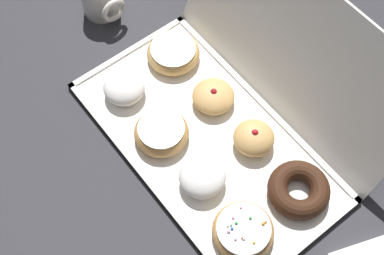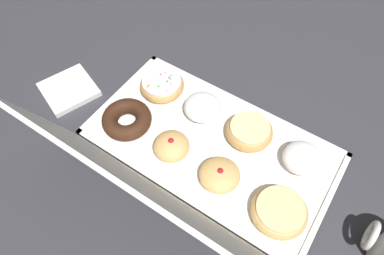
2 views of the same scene
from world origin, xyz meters
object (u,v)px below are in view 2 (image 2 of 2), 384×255
at_px(donut_box, 211,145).
at_px(jelly_filled_donut_6, 171,146).
at_px(powdered_filled_donut_2, 202,107).
at_px(powdered_filled_donut_0, 302,158).
at_px(chocolate_cake_ring_donut_7, 127,119).
at_px(jelly_filled_donut_5, 220,175).
at_px(sprinkle_donut_3, 162,85).
at_px(glazed_ring_donut_1, 249,131).
at_px(glazed_ring_donut_4, 279,211).
at_px(napkin_stack, 69,89).

distance_m(donut_box, jelly_filled_donut_6, 0.10).
height_order(donut_box, powdered_filled_donut_2, powdered_filled_donut_2).
height_order(powdered_filled_donut_0, jelly_filled_donut_6, jelly_filled_donut_6).
distance_m(powdered_filled_donut_2, chocolate_cake_ring_donut_7, 0.19).
bearing_deg(powdered_filled_donut_2, jelly_filled_donut_5, 134.26).
bearing_deg(powdered_filled_donut_0, chocolate_cake_ring_donut_7, 18.53).
bearing_deg(powdered_filled_donut_2, sprinkle_donut_3, -3.02).
bearing_deg(powdered_filled_donut_0, powdered_filled_donut_2, 0.61).
distance_m(sprinkle_donut_3, chocolate_cake_ring_donut_7, 0.14).
distance_m(donut_box, sprinkle_donut_3, 0.21).
xyz_separation_m(powdered_filled_donut_2, jelly_filled_donut_6, (-0.00, 0.13, 0.00)).
bearing_deg(powdered_filled_donut_2, glazed_ring_donut_1, -178.52).
xyz_separation_m(glazed_ring_donut_1, jelly_filled_donut_5, (-0.00, 0.14, 0.00)).
relative_size(glazed_ring_donut_1, glazed_ring_donut_4, 0.96).
xyz_separation_m(glazed_ring_donut_1, sprinkle_donut_3, (0.26, -0.00, -0.00)).
height_order(donut_box, glazed_ring_donut_1, glazed_ring_donut_1).
height_order(jelly_filled_donut_6, napkin_stack, jelly_filled_donut_6).
height_order(powdered_filled_donut_2, chocolate_cake_ring_donut_7, powdered_filled_donut_2).
height_order(glazed_ring_donut_4, napkin_stack, glazed_ring_donut_4).
bearing_deg(napkin_stack, glazed_ring_donut_1, -164.11).
height_order(powdered_filled_donut_2, sprinkle_donut_3, powdered_filled_donut_2).
relative_size(powdered_filled_donut_0, napkin_stack, 0.69).
bearing_deg(jelly_filled_donut_5, glazed_ring_donut_1, -89.53).
height_order(donut_box, napkin_stack, same).
xyz_separation_m(chocolate_cake_ring_donut_7, napkin_stack, (0.20, -0.00, -0.02)).
bearing_deg(napkin_stack, powdered_filled_donut_2, -159.02).
bearing_deg(powdered_filled_donut_2, powdered_filled_donut_0, -179.39).
bearing_deg(glazed_ring_donut_1, glazed_ring_donut_4, 136.02).
bearing_deg(chocolate_cake_ring_donut_7, napkin_stack, -0.15).
distance_m(powdered_filled_donut_2, sprinkle_donut_3, 0.13).
bearing_deg(napkin_stack, sprinkle_donut_3, -146.77).
relative_size(glazed_ring_donut_1, jelly_filled_donut_6, 1.34).
xyz_separation_m(powdered_filled_donut_0, sprinkle_donut_3, (0.39, -0.00, -0.00)).
bearing_deg(glazed_ring_donut_1, napkin_stack, 15.89).
relative_size(powdered_filled_donut_2, jelly_filled_donut_6, 1.10).
height_order(powdered_filled_donut_0, glazed_ring_donut_1, powdered_filled_donut_0).
bearing_deg(chocolate_cake_ring_donut_7, glazed_ring_donut_4, 179.15).
bearing_deg(sprinkle_donut_3, jelly_filled_donut_6, 133.08).
distance_m(glazed_ring_donut_1, sprinkle_donut_3, 0.26).
bearing_deg(chocolate_cake_ring_donut_7, donut_box, -161.90).
xyz_separation_m(sprinkle_donut_3, glazed_ring_donut_4, (-0.40, 0.14, 0.00)).
distance_m(powdered_filled_donut_0, glazed_ring_donut_1, 0.13).
relative_size(glazed_ring_donut_1, powdered_filled_donut_2, 1.22).
relative_size(glazed_ring_donut_4, chocolate_cake_ring_donut_7, 0.97).
height_order(powdered_filled_donut_0, glazed_ring_donut_4, powdered_filled_donut_0).
distance_m(powdered_filled_donut_0, jelly_filled_donut_6, 0.29).
relative_size(sprinkle_donut_3, jelly_filled_donut_6, 1.39).
xyz_separation_m(donut_box, glazed_ring_donut_4, (-0.21, 0.07, 0.02)).
relative_size(powdered_filled_donut_0, glazed_ring_donut_4, 0.76).
height_order(powdered_filled_donut_2, napkin_stack, powdered_filled_donut_2).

